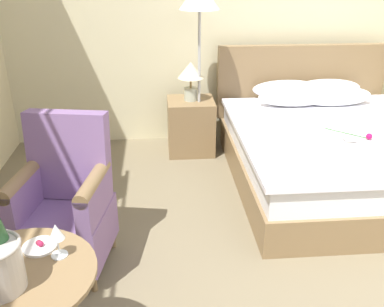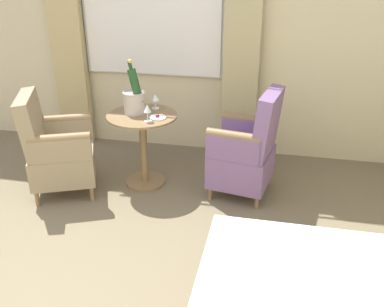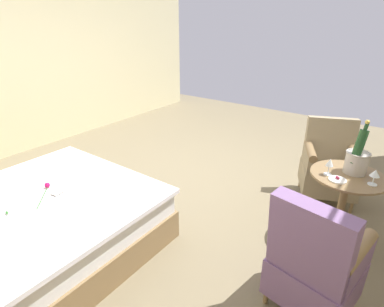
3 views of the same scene
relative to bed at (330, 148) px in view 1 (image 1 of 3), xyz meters
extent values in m
cube|color=olive|center=(0.00, -0.09, -0.17)|extent=(1.68, 1.98, 0.28)
cube|color=white|center=(0.00, -0.09, 0.08)|extent=(1.63, 1.92, 0.22)
cube|color=white|center=(0.00, -0.15, 0.21)|extent=(1.71, 1.86, 0.04)
cube|color=olive|center=(0.00, 0.94, 0.35)|extent=(1.76, 0.08, 0.75)
ellipsoid|color=white|center=(-0.20, 0.74, 0.32)|extent=(0.71, 0.25, 0.19)
ellipsoid|color=white|center=(0.20, 0.74, 0.32)|extent=(0.71, 0.25, 0.20)
ellipsoid|color=white|center=(-0.20, 0.49, 0.32)|extent=(0.71, 0.24, 0.20)
ellipsoid|color=white|center=(0.20, 0.49, 0.32)|extent=(0.71, 0.25, 0.19)
cylinder|color=#2D6628|center=(0.00, -0.26, 0.24)|extent=(0.27, 0.25, 0.01)
sphere|color=#B20F4C|center=(0.13, -0.38, 0.26)|extent=(0.05, 0.05, 0.05)
ellipsoid|color=#33702D|center=(0.00, 0.03, 0.25)|extent=(0.05, 0.03, 0.01)
cube|color=white|center=(-0.03, -0.39, 0.24)|extent=(0.09, 0.12, 0.00)
cube|color=olive|center=(-1.18, 0.72, -0.03)|extent=(0.46, 0.43, 0.55)
sphere|color=tan|center=(-0.93, 0.72, 0.09)|extent=(0.02, 0.02, 0.02)
cylinder|color=#AEB5A0|center=(-1.18, 0.72, 0.30)|extent=(0.13, 0.13, 0.13)
cylinder|color=olive|center=(-1.18, 0.72, 0.42)|extent=(0.02, 0.02, 0.10)
cone|color=beige|center=(-1.18, 0.72, 0.54)|extent=(0.25, 0.25, 0.15)
cylinder|color=#B3B4B1|center=(-1.10, 0.66, -0.29)|extent=(0.28, 0.28, 0.03)
cylinder|color=#B3B4B1|center=(-1.10, 0.66, 0.41)|extent=(0.03, 0.03, 1.38)
cylinder|color=olive|center=(-2.09, -1.95, 0.38)|extent=(0.64, 0.64, 0.02)
cylinder|color=white|center=(-1.93, -1.84, 0.39)|extent=(0.07, 0.07, 0.01)
cylinder|color=white|center=(-1.93, -1.84, 0.44)|extent=(0.01, 0.01, 0.08)
cone|color=white|center=(-1.93, -1.84, 0.51)|extent=(0.07, 0.07, 0.07)
cylinder|color=white|center=(-2.03, -1.78, 0.40)|extent=(0.15, 0.15, 0.01)
sphere|color=maroon|center=(-2.03, -1.78, 0.41)|extent=(0.03, 0.03, 0.03)
sphere|color=#9F1C42|center=(-2.02, -1.79, 0.41)|extent=(0.03, 0.03, 0.03)
sphere|color=#9E2E42|center=(-2.03, -1.78, 0.41)|extent=(0.02, 0.02, 0.02)
cylinder|color=olive|center=(-2.37, -1.21, -0.25)|extent=(0.04, 0.04, 0.11)
cylinder|color=olive|center=(-1.92, -1.29, -0.25)|extent=(0.04, 0.04, 0.11)
cylinder|color=olive|center=(-2.29, -0.78, -0.25)|extent=(0.04, 0.04, 0.11)
cylinder|color=olive|center=(-1.85, -0.86, -0.25)|extent=(0.04, 0.04, 0.11)
cube|color=slate|center=(-2.11, -1.03, -0.04)|extent=(0.62, 0.60, 0.30)
cube|color=slate|center=(-2.07, -0.83, 0.39)|extent=(0.53, 0.26, 0.57)
cube|color=slate|center=(-2.33, -1.02, 0.22)|extent=(0.17, 0.48, 0.22)
cylinder|color=olive|center=(-2.33, -1.02, 0.33)|extent=(0.17, 0.48, 0.09)
cube|color=slate|center=(-1.90, -1.09, 0.22)|extent=(0.17, 0.48, 0.22)
cylinder|color=olive|center=(-1.90, -1.09, 0.33)|extent=(0.17, 0.48, 0.09)
camera|label=1|loc=(-1.50, -3.33, 1.53)|focal=40.00mm
camera|label=2|loc=(1.37, -0.76, 1.71)|focal=40.00mm
camera|label=3|loc=(-2.35, 0.76, 1.64)|focal=28.00mm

